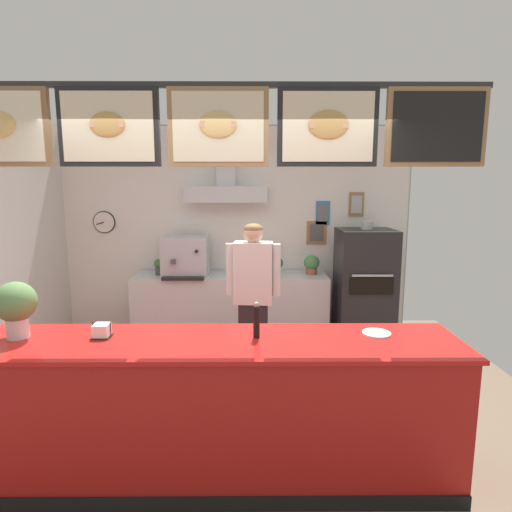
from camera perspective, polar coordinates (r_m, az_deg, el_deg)
name	(u,v)px	position (r m, az deg, el deg)	size (l,w,h in m)	color
ground_plane	(224,437)	(3.80, -4.34, -23.10)	(6.07, 6.07, 0.00)	brown
back_wall_assembly	(234,226)	(5.57, -2.95, 4.03)	(4.65, 2.76, 2.82)	#9E9E99
service_counter	(218,409)	(3.15, -5.06, -19.83)	(3.32, 0.71, 1.01)	#B21916
back_prep_counter	(231,309)	(5.57, -3.35, -7.18)	(2.46, 0.62, 0.91)	silver
pizza_oven	(364,289)	(5.50, 14.33, -4.35)	(0.68, 0.66, 1.61)	#232326
shop_worker	(253,302)	(4.17, -0.36, -6.21)	(0.53, 0.25, 1.69)	#232328
espresso_machine	(186,256)	(5.44, -9.39, -0.02)	(0.56, 0.57, 0.50)	#B7BABF
potted_oregano	(251,266)	(5.43, -0.64, -1.35)	(0.17, 0.17, 0.20)	beige
potted_basil	(159,266)	(5.56, -12.88, -1.31)	(0.13, 0.13, 0.20)	#4C4C51
potted_rosemary	(276,264)	(5.42, 2.66, -1.11)	(0.19, 0.19, 0.24)	#9E563D
potted_sage	(312,264)	(5.49, 7.47, -1.06)	(0.20, 0.20, 0.25)	#9E563D
condiment_plate	(376,333)	(3.16, 15.87, -9.94)	(0.20, 0.20, 0.01)	white
napkin_holder	(102,331)	(3.16, -20.00, -9.47)	(0.13, 0.12, 0.11)	#262628
pepper_grinder	(256,320)	(2.94, 0.07, -8.59)	(0.04, 0.04, 0.25)	black
basil_vase	(16,306)	(3.34, -29.56, -5.89)	(0.28, 0.28, 0.39)	silver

